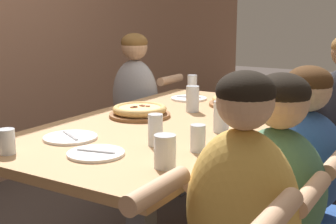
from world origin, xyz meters
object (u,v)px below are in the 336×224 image
object	(u,v)px
pizza_board_main	(237,101)
drinking_glass_a	(198,140)
drinking_glass_b	(221,117)
drinking_glass_f	(192,85)
pizza_board_second	(140,111)
drinking_glass_g	(7,143)
drinking_glass_c	(165,154)
diner_near_center	(301,205)
drinking_glass_d	(193,101)
empty_plate_a	(70,137)
drinking_glass_e	(155,132)
empty_plate_c	(96,153)
empty_plate_d	(189,98)
empty_plate_b	(241,120)
diner_far_right	(136,123)

from	to	relation	value
pizza_board_main	drinking_glass_a	world-z (taller)	drinking_glass_a
drinking_glass_b	drinking_glass_f	world-z (taller)	drinking_glass_b
pizza_board_second	drinking_glass_g	world-z (taller)	drinking_glass_g
drinking_glass_c	diner_near_center	world-z (taller)	diner_near_center
pizza_board_second	drinking_glass_a	distance (m)	0.69
drinking_glass_d	diner_near_center	world-z (taller)	diner_near_center
empty_plate_a	drinking_glass_g	world-z (taller)	drinking_glass_g
pizza_board_second	drinking_glass_g	distance (m)	0.82
drinking_glass_c	drinking_glass_d	world-z (taller)	drinking_glass_d
empty_plate_a	drinking_glass_e	world-z (taller)	drinking_glass_e
empty_plate_c	drinking_glass_f	xyz separation A→B (m)	(1.45, 0.36, 0.05)
empty_plate_d	drinking_glass_b	world-z (taller)	drinking_glass_b
pizza_board_second	drinking_glass_g	bearing A→B (deg)	175.67
empty_plate_b	empty_plate_a	bearing A→B (deg)	144.06
drinking_glass_d	empty_plate_d	bearing A→B (deg)	32.12
empty_plate_d	drinking_glass_a	xyz separation A→B (m)	(-0.98, -0.58, 0.04)
empty_plate_c	diner_far_right	world-z (taller)	diner_far_right
pizza_board_main	drinking_glass_d	xyz separation A→B (m)	(-0.28, 0.15, 0.03)
drinking_glass_a	drinking_glass_d	size ratio (longest dim) A/B	0.75
drinking_glass_b	drinking_glass_g	size ratio (longest dim) A/B	1.45
empty_plate_c	empty_plate_d	bearing A→B (deg)	12.21
pizza_board_main	pizza_board_second	bearing A→B (deg)	149.00
empty_plate_a	empty_plate_d	world-z (taller)	same
pizza_board_main	drinking_glass_f	world-z (taller)	drinking_glass_f
empty_plate_b	drinking_glass_e	bearing A→B (deg)	167.32
drinking_glass_a	drinking_glass_b	xyz separation A→B (m)	(0.33, 0.05, 0.03)
pizza_board_second	drinking_glass_f	xyz separation A→B (m)	(0.80, 0.12, 0.03)
empty_plate_d	diner_far_right	world-z (taller)	diner_far_right
drinking_glass_b	drinking_glass_e	xyz separation A→B (m)	(-0.35, 0.14, -0.01)
drinking_glass_c	drinking_glass_e	size ratio (longest dim) A/B	0.91
drinking_glass_e	empty_plate_c	bearing A→B (deg)	151.42
drinking_glass_c	diner_near_center	size ratio (longest dim) A/B	0.11
empty_plate_c	pizza_board_second	bearing A→B (deg)	20.57
diner_far_right	drinking_glass_d	bearing A→B (deg)	-31.68
empty_plate_b	empty_plate_d	size ratio (longest dim) A/B	1.02
diner_near_center	diner_far_right	xyz separation A→B (m)	(0.76, 1.42, 0.03)
pizza_board_second	empty_plate_d	world-z (taller)	pizza_board_second
empty_plate_b	empty_plate_c	bearing A→B (deg)	162.53
empty_plate_d	drinking_glass_b	xyz separation A→B (m)	(-0.65, -0.53, 0.07)
empty_plate_c	drinking_glass_g	world-z (taller)	drinking_glass_g
drinking_glass_g	diner_far_right	xyz separation A→B (m)	(1.52, 0.46, -0.29)
drinking_glass_c	drinking_glass_f	distance (m)	1.59
pizza_board_second	diner_near_center	xyz separation A→B (m)	(-0.07, -0.90, -0.31)
drinking_glass_c	diner_near_center	distance (m)	0.74
pizza_board_main	diner_far_right	xyz separation A→B (m)	(0.15, 0.85, -0.27)
diner_near_center	empty_plate_c	bearing A→B (deg)	41.67
empty_plate_c	drinking_glass_c	bearing A→B (deg)	-88.10
drinking_glass_g	diner_near_center	distance (m)	1.26
empty_plate_b	drinking_glass_d	distance (m)	0.34
empty_plate_a	drinking_glass_a	bearing A→B (deg)	-77.54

